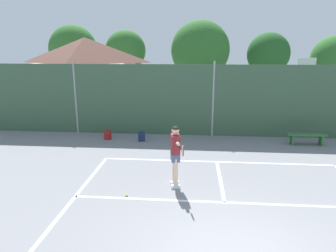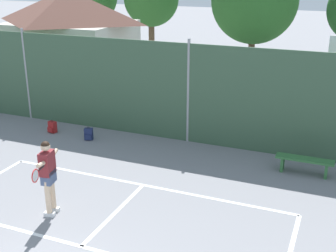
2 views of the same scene
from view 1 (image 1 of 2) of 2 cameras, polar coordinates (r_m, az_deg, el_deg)
The scene contains 10 objects.
court_markings at distance 7.00m, azimuth 11.94°, elevation -20.83°, with size 8.30×11.10×0.01m.
chainlink_fence at distance 14.26m, azimuth 8.38°, elevation 4.66°, with size 26.09×0.09×3.44m.
basketball_hoop at distance 16.67m, azimuth 23.97°, elevation 7.26°, with size 0.90×0.67×3.55m.
clubhouse_building at distance 19.63m, azimuth -14.85°, elevation 9.13°, with size 5.66×4.49×4.63m.
treeline_backdrop at distance 25.75m, azimuth 4.62°, elevation 13.55°, with size 25.05×4.26×6.21m.
tennis_player at distance 8.87m, azimuth 1.40°, elevation -4.70°, with size 0.44×1.40×1.85m.
tennis_ball at distance 8.80m, azimuth -7.72°, elevation -12.62°, with size 0.07×0.07×0.07m, color #CCE033.
backpack_red at distance 14.07m, azimuth -11.17°, elevation -1.68°, with size 0.31×0.29×0.46m.
backpack_navy at distance 13.61m, azimuth -4.93°, elevation -2.00°, with size 0.32×0.31×0.46m.
courtside_bench at distance 14.24m, azimuth 24.40°, elevation -1.82°, with size 1.60×0.36×0.48m.
Camera 1 is at (-0.87, -5.04, 3.99)m, focal length 32.76 mm.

